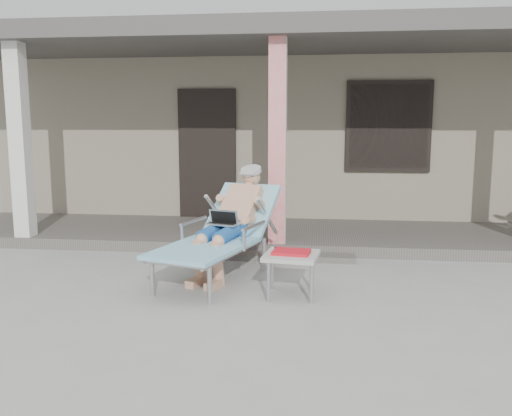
# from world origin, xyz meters

# --- Properties ---
(ground) EXTENTS (60.00, 60.00, 0.00)m
(ground) POSITION_xyz_m (0.00, 0.00, 0.00)
(ground) COLOR #9E9E99
(ground) RESTS_ON ground
(house) EXTENTS (10.40, 5.40, 3.30)m
(house) POSITION_xyz_m (0.00, 6.50, 1.67)
(house) COLOR gray
(house) RESTS_ON ground
(porch_deck) EXTENTS (10.00, 2.00, 0.15)m
(porch_deck) POSITION_xyz_m (0.00, 3.00, 0.07)
(porch_deck) COLOR #605B56
(porch_deck) RESTS_ON ground
(porch_overhang) EXTENTS (10.00, 2.30, 2.85)m
(porch_overhang) POSITION_xyz_m (0.00, 2.95, 2.79)
(porch_overhang) COLOR silver
(porch_overhang) RESTS_ON porch_deck
(porch_step) EXTENTS (2.00, 0.30, 0.07)m
(porch_step) POSITION_xyz_m (0.00, 1.85, 0.04)
(porch_step) COLOR #605B56
(porch_step) RESTS_ON ground
(lounger) EXTENTS (1.27, 2.06, 1.29)m
(lounger) POSITION_xyz_m (-0.49, 1.07, 0.80)
(lounger) COLOR #B7B7BC
(lounger) RESTS_ON ground
(side_table) EXTENTS (0.57, 0.57, 0.46)m
(side_table) POSITION_xyz_m (0.28, 0.41, 0.39)
(side_table) COLOR #B2B1AD
(side_table) RESTS_ON ground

